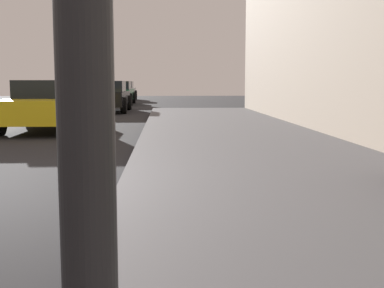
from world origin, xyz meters
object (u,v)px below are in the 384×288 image
object	(u,v)px
car_silver	(121,91)
car_green	(116,93)
car_yellow	(50,105)
car_black	(106,96)

from	to	relation	value
car_silver	car_green	bearing A→B (deg)	92.27
car_yellow	car_silver	world-z (taller)	same
car_silver	car_black	bearing A→B (deg)	92.21
car_green	car_yellow	bearing A→B (deg)	89.04
car_black	car_silver	world-z (taller)	car_black
car_yellow	car_green	world-z (taller)	same
car_black	car_green	xyz separation A→B (m)	(-0.26, 6.84, -0.00)
car_green	car_silver	size ratio (longest dim) A/B	1.01
car_black	car_silver	size ratio (longest dim) A/B	1.01
car_yellow	car_black	world-z (taller)	car_black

